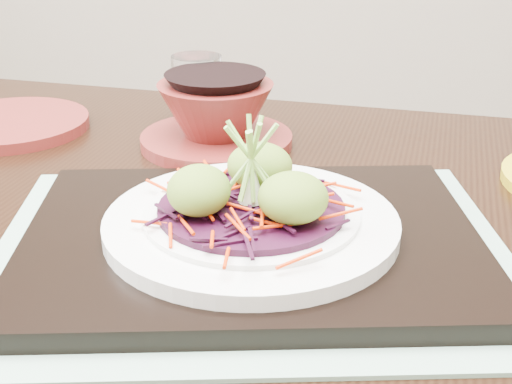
% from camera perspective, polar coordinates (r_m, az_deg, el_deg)
% --- Properties ---
extents(dining_table, '(1.22, 0.86, 0.73)m').
position_cam_1_polar(dining_table, '(0.67, -1.95, -10.34)').
color(dining_table, black).
rests_on(dining_table, ground).
extents(placemat, '(0.48, 0.41, 0.00)m').
position_cam_1_polar(placemat, '(0.58, -0.38, -4.71)').
color(placemat, '#86AD93').
rests_on(placemat, dining_table).
extents(serving_tray, '(0.42, 0.35, 0.02)m').
position_cam_1_polar(serving_tray, '(0.58, -0.38, -3.84)').
color(serving_tray, black).
rests_on(serving_tray, placemat).
extents(white_plate, '(0.24, 0.24, 0.02)m').
position_cam_1_polar(white_plate, '(0.57, -0.38, -2.42)').
color(white_plate, white).
rests_on(white_plate, serving_tray).
extents(cabbage_bed, '(0.15, 0.15, 0.01)m').
position_cam_1_polar(cabbage_bed, '(0.57, -0.39, -1.33)').
color(cabbage_bed, '#2E0922').
rests_on(cabbage_bed, white_plate).
extents(carrot_julienne, '(0.18, 0.18, 0.01)m').
position_cam_1_polar(carrot_julienne, '(0.56, -0.39, -0.66)').
color(carrot_julienne, red).
rests_on(carrot_julienne, cabbage_bed).
extents(guacamole_scoops, '(0.13, 0.11, 0.04)m').
position_cam_1_polar(guacamole_scoops, '(0.56, -0.41, 0.60)').
color(guacamole_scoops, olive).
rests_on(guacamole_scoops, cabbage_bed).
extents(scallion_garnish, '(0.05, 0.05, 0.08)m').
position_cam_1_polar(scallion_garnish, '(0.55, -0.40, 2.35)').
color(scallion_garnish, '#89C44E').
rests_on(scallion_garnish, cabbage_bed).
extents(terracotta_side_plate, '(0.20, 0.20, 0.01)m').
position_cam_1_polar(terracotta_side_plate, '(0.92, -19.07, 5.16)').
color(terracotta_side_plate, '#5E1916').
rests_on(terracotta_side_plate, dining_table).
extents(water_glass, '(0.07, 0.07, 0.09)m').
position_cam_1_polar(water_glass, '(0.87, -4.71, 8.04)').
color(water_glass, white).
rests_on(water_glass, dining_table).
extents(terracotta_bowl_set, '(0.20, 0.20, 0.07)m').
position_cam_1_polar(terracotta_bowl_set, '(0.81, -3.22, 5.92)').
color(terracotta_bowl_set, '#5E1916').
rests_on(terracotta_bowl_set, dining_table).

